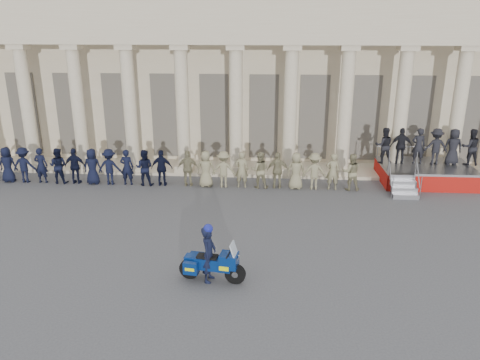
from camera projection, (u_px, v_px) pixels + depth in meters
name	position (u px, v px, depth m)	size (l,w,h in m)	color
ground	(180.00, 245.00, 16.07)	(90.00, 90.00, 0.00)	#464649
building	(224.00, 70.00, 28.56)	(40.00, 12.50, 9.00)	#C2B191
officer_rank	(151.00, 168.00, 21.71)	(19.33, 0.65, 1.70)	black
reviewing_stand	(427.00, 153.00, 22.02)	(4.84, 4.03, 2.57)	gray
motorcycle	(213.00, 264.00, 13.66)	(2.01, 0.91, 1.29)	black
rider	(209.00, 253.00, 13.57)	(0.50, 0.68, 1.81)	black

